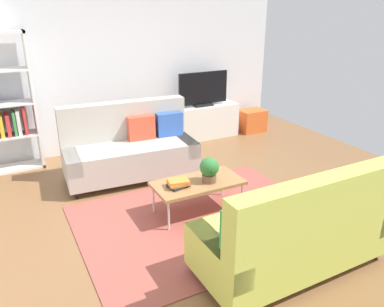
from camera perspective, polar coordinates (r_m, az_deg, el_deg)
ground_plane at (r=4.86m, az=-1.08°, el=-8.83°), size 7.68×7.68×0.00m
wall_far at (r=6.89m, az=-11.84°, el=12.68°), size 6.40×0.12×2.90m
area_rug at (r=4.70m, az=1.48°, el=-9.83°), size 2.90×2.20×0.01m
couch_beige at (r=5.74m, az=-9.19°, el=0.77°), size 1.95×0.96×1.10m
couch_green at (r=3.81m, az=15.18°, el=-11.10°), size 1.91×0.86×1.10m
coffee_table at (r=4.69m, az=0.89°, el=-4.52°), size 1.10×0.56×0.42m
tv_console at (r=7.43m, az=1.55°, el=4.79°), size 1.40×0.44×0.64m
tv at (r=7.26m, az=1.68°, el=9.53°), size 1.00×0.20×0.64m
storage_trunk at (r=7.95m, az=8.88°, el=4.90°), size 0.52×0.40×0.44m
potted_plant at (r=4.62m, az=2.60°, el=-2.34°), size 0.24×0.24×0.31m
table_book_0 at (r=4.55m, az=-2.05°, el=-4.80°), size 0.27×0.22×0.03m
table_book_1 at (r=4.54m, az=-2.05°, el=-4.46°), size 0.25×0.20×0.03m
table_book_2 at (r=4.53m, az=-2.06°, el=-4.12°), size 0.27×0.22×0.03m
vase_0 at (r=7.11m, az=-2.74°, el=7.38°), size 0.09×0.09×0.17m
bottle_0 at (r=7.09m, az=-1.36°, el=7.49°), size 0.06×0.06×0.20m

